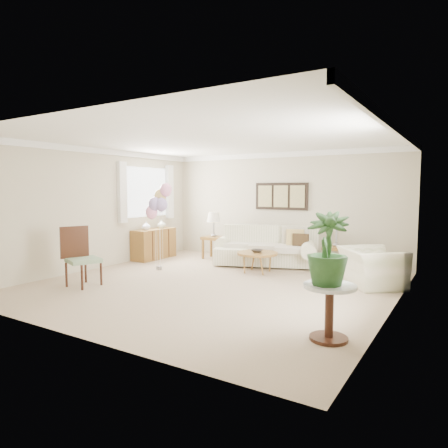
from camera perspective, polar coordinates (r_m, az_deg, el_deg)
name	(u,v)px	position (r m, az deg, el deg)	size (l,w,h in m)	color
ground_plane	(214,285)	(7.30, -1.42, -8.65)	(6.00, 6.00, 0.00)	tan
room_shell	(212,194)	(7.23, -1.78, 4.24)	(6.04, 6.04, 2.60)	#BEB69B
wall_art_triptych	(281,196)	(9.71, 8.16, 3.93)	(1.35, 0.06, 0.65)	black
sofa	(265,250)	(9.14, 5.95, -3.66)	(2.69, 1.60, 0.89)	#F2EACE
end_table_left	(214,240)	(9.91, -1.47, -2.31)	(0.51, 0.46, 0.55)	brown
end_table_right	(336,250)	(8.68, 15.72, -3.64)	(0.49, 0.44, 0.53)	brown
lamp_left	(214,218)	(9.86, -1.48, 0.87)	(0.34, 0.34, 0.60)	gray
lamp_right	(337,225)	(8.62, 15.80, -0.10)	(0.34, 0.34, 0.59)	gray
coffee_table	(257,254)	(8.28, 4.78, -4.28)	(0.84, 0.84, 0.42)	#915D24
decor_bowl	(257,251)	(8.27, 4.74, -3.85)	(0.24, 0.24, 0.06)	#2F2A24
armchair	(371,267)	(7.58, 20.32, -5.83)	(1.04, 0.91, 0.68)	#F2EACE
side_table	(330,298)	(4.76, 14.84, -10.22)	(0.60, 0.60, 0.65)	silver
potted_plant	(327,249)	(4.62, 14.52, -3.41)	(0.46, 0.46, 0.83)	#21451C
accent_chair	(80,255)	(7.57, -19.83, -4.20)	(0.67, 0.67, 1.06)	gray
credenza	(154,244)	(10.06, -9.98, -2.80)	(0.46, 1.20, 0.74)	brown
vase_white	(146,226)	(9.78, -11.05, -0.26)	(0.20, 0.20, 0.20)	silver
vase_sage	(162,224)	(10.20, -8.92, 0.01)	(0.20, 0.20, 0.21)	#B0BCA7
balloon_cluster	(159,202)	(8.53, -9.31, 3.16)	(0.48, 0.46, 1.86)	gray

